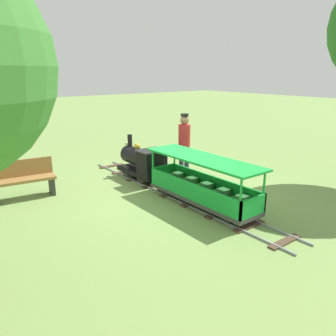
{
  "coord_description": "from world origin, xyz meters",
  "views": [
    {
      "loc": [
        -4.46,
        -5.75,
        2.63
      ],
      "look_at": [
        0.0,
        0.01,
        0.55
      ],
      "focal_mm": 36.35,
      "sensor_mm": 36.0,
      "label": 1
    }
  ],
  "objects_px": {
    "park_bench": "(23,179)",
    "conductor_person": "(184,140)",
    "locomotive": "(143,162)",
    "passenger_car": "(202,186)"
  },
  "relations": [
    {
      "from": "park_bench",
      "to": "conductor_person",
      "type": "bearing_deg",
      "value": -13.61
    },
    {
      "from": "locomotive",
      "to": "conductor_person",
      "type": "xyz_separation_m",
      "value": [
        1.03,
        -0.35,
        0.47
      ]
    },
    {
      "from": "locomotive",
      "to": "park_bench",
      "type": "distance_m",
      "value": 2.75
    },
    {
      "from": "locomotive",
      "to": "park_bench",
      "type": "height_order",
      "value": "locomotive"
    },
    {
      "from": "locomotive",
      "to": "conductor_person",
      "type": "height_order",
      "value": "conductor_person"
    },
    {
      "from": "conductor_person",
      "to": "park_bench",
      "type": "distance_m",
      "value": 3.87
    },
    {
      "from": "locomotive",
      "to": "park_bench",
      "type": "bearing_deg",
      "value": 168.5
    },
    {
      "from": "park_bench",
      "to": "locomotive",
      "type": "bearing_deg",
      "value": -11.5
    },
    {
      "from": "passenger_car",
      "to": "conductor_person",
      "type": "height_order",
      "value": "conductor_person"
    },
    {
      "from": "locomotive",
      "to": "park_bench",
      "type": "xyz_separation_m",
      "value": [
        -2.7,
        0.55,
        -0.07
      ]
    }
  ]
}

